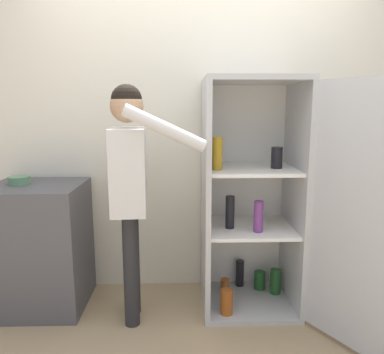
% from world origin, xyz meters
% --- Properties ---
extents(wall_back, '(7.00, 0.06, 2.55)m').
position_xyz_m(wall_back, '(0.00, 0.98, 1.27)').
color(wall_back, silver).
rests_on(wall_back, ground_plane).
extents(refrigerator, '(1.07, 1.21, 1.66)m').
position_xyz_m(refrigerator, '(0.50, 0.53, 0.81)').
color(refrigerator, '#B7BABC').
rests_on(refrigerator, ground_plane).
extents(person, '(0.63, 0.52, 1.61)m').
position_xyz_m(person, '(-0.45, 0.43, 1.03)').
color(person, '#262628').
rests_on(person, ground_plane).
extents(counter, '(0.64, 0.59, 0.92)m').
position_xyz_m(counter, '(-1.16, 0.63, 0.46)').
color(counter, '#4C4C51').
rests_on(counter, ground_plane).
extents(bowl, '(0.15, 0.15, 0.06)m').
position_xyz_m(bowl, '(-1.28, 0.66, 0.95)').
color(bowl, '#517F5B').
rests_on(bowl, counter).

